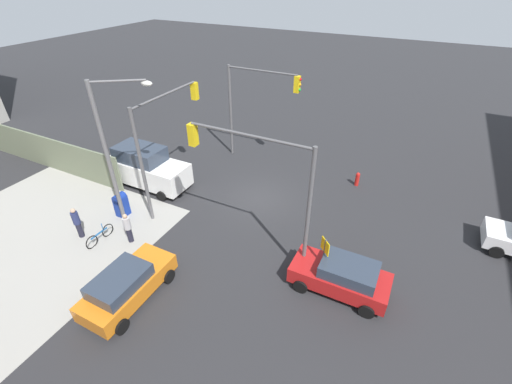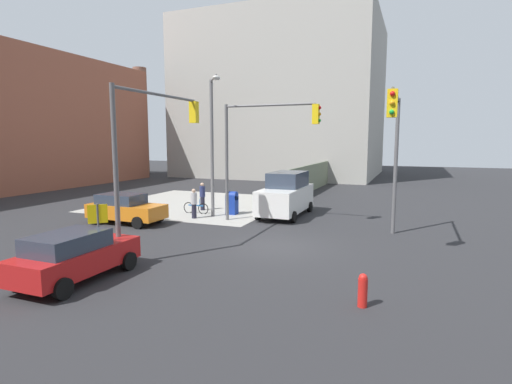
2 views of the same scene
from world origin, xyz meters
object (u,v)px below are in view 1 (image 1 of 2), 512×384
sedan_orange (127,285)px  fire_hydrant (357,179)px  pedestrian_waiting (128,227)px  mailbox_blue (121,204)px  pedestrian_crossing (77,222)px  traffic_signal_ne_corner (164,129)px  sedan_red (342,276)px  street_lamp_corner (114,150)px  traffic_signal_nw_corner (260,176)px  bicycle_leaning_on_fence (100,236)px  traffic_signal_se_corner (255,97)px  van_white_delivery (146,167)px

sedan_orange → fire_hydrant: bearing=-116.0°
fire_hydrant → pedestrian_waiting: bearing=49.3°
mailbox_blue → pedestrian_crossing: (0.60, 2.40, 0.18)m
traffic_signal_ne_corner → fire_hydrant: traffic_signal_ne_corner is taller
mailbox_blue → sedan_red: bearing=-178.7°
mailbox_blue → pedestrian_crossing: bearing=76.0°
sedan_orange → pedestrian_waiting: bearing=-46.8°
mailbox_blue → fire_hydrant: mailbox_blue is taller
sedan_orange → pedestrian_waiting: pedestrian_waiting is taller
street_lamp_corner → pedestrian_waiting: size_ratio=4.59×
fire_hydrant → sedan_orange: sedan_orange is taller
traffic_signal_nw_corner → bicycle_leaning_on_fence: traffic_signal_nw_corner is taller
street_lamp_corner → mailbox_blue: 4.19m
traffic_signal_ne_corner → pedestrian_waiting: size_ratio=3.73×
traffic_signal_se_corner → street_lamp_corner: size_ratio=0.81×
mailbox_blue → pedestrian_waiting: size_ratio=0.82×
mailbox_blue → van_white_delivery: size_ratio=0.26×
sedan_red → bicycle_leaning_on_fence: 12.19m
fire_hydrant → sedan_orange: (6.58, 13.48, 0.36)m
street_lamp_corner → fire_hydrant: size_ratio=8.51×
pedestrian_crossing → pedestrian_waiting: size_ratio=1.04×
sedan_red → pedestrian_waiting: pedestrian_waiting is taller
traffic_signal_ne_corner → van_white_delivery: size_ratio=1.20×
traffic_signal_se_corner → traffic_signal_ne_corner: size_ratio=1.00×
traffic_signal_se_corner → sedan_red: traffic_signal_se_corner is taller
fire_hydrant → pedestrian_crossing: (11.80, 11.60, 0.46)m
traffic_signal_ne_corner → sedan_orange: 8.35m
traffic_signal_ne_corner → mailbox_blue: (1.70, 2.56, -3.86)m
van_white_delivery → pedestrian_crossing: (-0.29, 5.60, -0.33)m
bicycle_leaning_on_fence → van_white_delivery: bearing=-74.6°
traffic_signal_ne_corner → pedestrian_waiting: traffic_signal_ne_corner is taller
street_lamp_corner → traffic_signal_ne_corner: bearing=-97.2°
fire_hydrant → sedan_orange: size_ratio=0.22×
traffic_signal_nw_corner → traffic_signal_se_corner: (4.77, -9.00, -0.04)m
traffic_signal_nw_corner → pedestrian_waiting: traffic_signal_nw_corner is taller
traffic_signal_se_corner → street_lamp_corner: street_lamp_corner is taller
traffic_signal_nw_corner → pedestrian_crossing: (9.05, 2.90, -3.71)m
traffic_signal_nw_corner → sedan_red: (-4.08, 0.22, -3.81)m
traffic_signal_se_corner → pedestrian_waiting: bearing=81.3°
sedan_orange → traffic_signal_ne_corner: bearing=-66.9°
sedan_red → pedestrian_crossing: 13.40m
traffic_signal_nw_corner → bicycle_leaning_on_fence: 9.35m
van_white_delivery → traffic_signal_se_corner: bearing=-125.9°
mailbox_blue → pedestrian_crossing: size_ratio=0.79×
traffic_signal_nw_corner → pedestrian_crossing: size_ratio=3.59×
street_lamp_corner → bicycle_leaning_on_fence: street_lamp_corner is taller
fire_hydrant → pedestrian_waiting: (9.20, 10.70, 0.42)m
traffic_signal_ne_corner → fire_hydrant: bearing=-145.1°
traffic_signal_nw_corner → street_lamp_corner: street_lamp_corner is taller
street_lamp_corner → sedan_orange: size_ratio=1.90×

